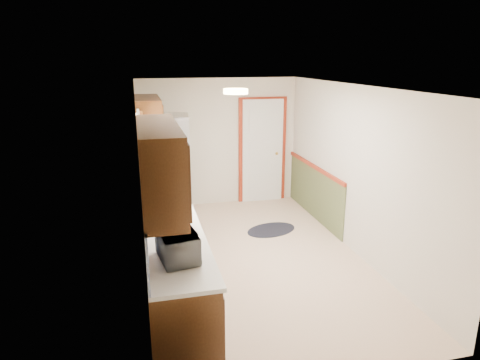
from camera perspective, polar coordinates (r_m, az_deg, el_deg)
room_shell at (r=5.77m, az=1.91°, el=0.38°), size 3.20×5.20×2.52m
kitchen_run at (r=5.43m, az=-10.01°, el=-5.25°), size 0.63×4.00×2.20m
back_wall_trim at (r=8.18m, az=4.44°, el=2.79°), size 1.12×2.30×2.08m
ceiling_fixture at (r=5.30m, az=-0.57°, el=11.74°), size 0.30×0.30×0.06m
microwave at (r=4.04m, az=-8.29°, el=-8.28°), size 0.34×0.52×0.33m
refrigerator at (r=7.51m, az=-9.61°, el=1.62°), size 0.83×0.80×1.83m
rug at (r=7.15m, az=4.18°, el=-6.63°), size 0.99×0.79×0.01m
cooktop at (r=6.70m, az=-10.52°, el=0.11°), size 0.46×0.55×0.02m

